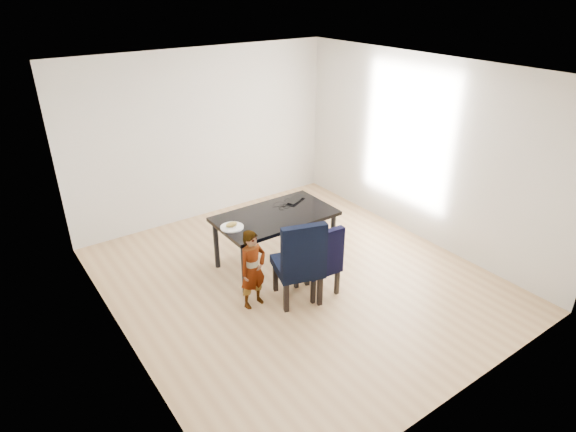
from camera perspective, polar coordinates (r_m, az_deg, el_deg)
floor at (r=6.48m, az=1.03°, el=-7.43°), size 4.50×5.00×0.01m
ceiling at (r=5.46m, az=1.27°, el=16.93°), size 4.50×5.00×0.01m
wall_back at (r=7.88m, az=-9.88°, el=9.37°), size 4.50×0.01×2.70m
wall_front at (r=4.32m, az=21.40°, el=-7.05°), size 4.50×0.01×2.70m
wall_left at (r=4.97m, az=-20.31°, el=-2.35°), size 0.01×5.00×2.70m
wall_right at (r=7.33m, az=15.61°, el=7.49°), size 0.01×5.00×2.70m
dining_table at (r=6.63m, az=-1.50°, el=-2.74°), size 1.60×0.90×0.75m
chair_left at (r=5.82m, az=1.12°, el=-5.11°), size 0.68×0.70×1.12m
chair_right at (r=6.00m, az=3.46°, el=-5.04°), size 0.49×0.51×0.96m
child at (r=5.75m, az=-4.18°, el=-6.32°), size 0.40×0.29×1.01m
plate at (r=6.16m, az=-6.66°, el=-1.32°), size 0.33×0.33×0.02m
sandwich at (r=6.13m, az=-6.72°, el=-1.01°), size 0.17×0.11×0.06m
laptop at (r=6.90m, az=0.49°, el=2.08°), size 0.42×0.36×0.03m
cable_tangle at (r=6.65m, az=-0.41°, el=1.02°), size 0.20×0.20×0.01m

